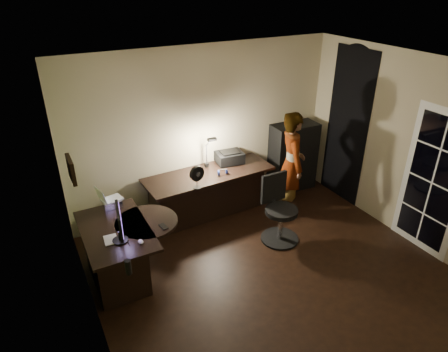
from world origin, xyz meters
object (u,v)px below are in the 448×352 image
cabinet (293,157)px  office_chair (282,211)px  desk_left (119,254)px  desk_right (210,194)px  person (292,164)px  monitor (119,230)px

cabinet → office_chair: bearing=-129.4°
desk_left → desk_right: 1.89m
cabinet → person: bearing=-126.8°
person → desk_right: bearing=87.3°
desk_left → person: bearing=6.3°
desk_left → monitor: 0.60m
desk_left → desk_right: size_ratio=0.63×
desk_left → monitor: size_ratio=2.77×
desk_left → office_chair: bearing=-7.2°
desk_right → desk_left: bearing=-156.9°
desk_right → person: 1.41m
cabinet → monitor: (-3.47, -1.23, 0.30)m
monitor → office_chair: monitor is taller
desk_left → desk_right: desk_right is taller
desk_right → person: bearing=-24.5°
desk_right → cabinet: size_ratio=1.67×
desk_right → monitor: bearing=-150.1°
office_chair → desk_left: bearing=172.1°
monitor → person: size_ratio=0.27×
monitor → office_chair: 2.38m
office_chair → cabinet: bearing=47.8°
desk_left → cabinet: 3.61m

